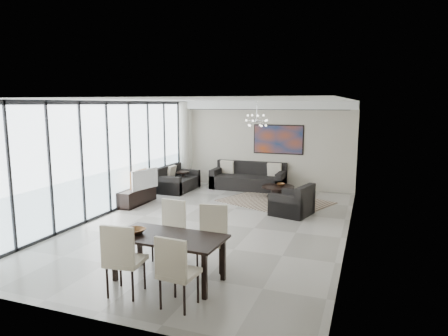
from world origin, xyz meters
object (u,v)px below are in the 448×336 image
at_px(sofa_main, 249,180).
at_px(television, 142,179).
at_px(dining_table, 169,241).
at_px(tv_console, 137,196).
at_px(coffee_table, 278,191).

distance_m(sofa_main, television, 3.78).
bearing_deg(dining_table, television, 126.13).
bearing_deg(dining_table, sofa_main, 96.49).
xyz_separation_m(tv_console, dining_table, (3.18, -4.10, 0.43)).
relative_size(sofa_main, tv_console, 1.67).
height_order(television, dining_table, television).
xyz_separation_m(coffee_table, sofa_main, (-1.20, 0.89, 0.10)).
xyz_separation_m(coffee_table, dining_table, (-0.39, -6.29, 0.46)).
bearing_deg(television, coffee_table, -44.10).
bearing_deg(coffee_table, sofa_main, 143.49).
relative_size(coffee_table, television, 1.02).
relative_size(television, dining_table, 0.53).
distance_m(tv_console, television, 0.53).
distance_m(coffee_table, tv_console, 4.19).
xyz_separation_m(tv_console, television, (0.16, 0.04, 0.51)).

